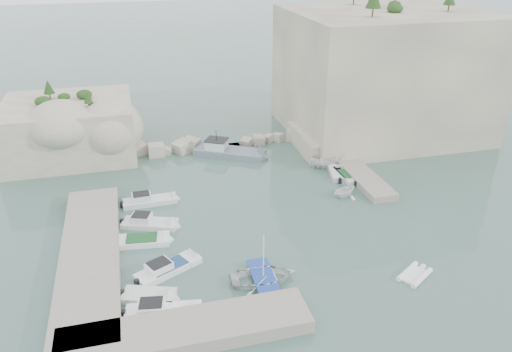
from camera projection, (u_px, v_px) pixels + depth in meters
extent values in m
plane|color=#45685D|center=(272.00, 229.00, 49.01)|extent=(400.00, 400.00, 0.00)
cube|color=beige|center=(382.00, 73.00, 70.66)|extent=(26.00, 22.00, 17.00)
cube|color=beige|center=(327.00, 140.00, 67.14)|extent=(8.00, 10.00, 2.50)
cube|color=beige|center=(70.00, 128.00, 64.70)|extent=(16.00, 14.00, 7.00)
cube|color=#9E9689|center=(90.00, 255.00, 44.00)|extent=(5.00, 24.00, 1.10)
cube|color=#9E9689|center=(187.00, 331.00, 35.58)|extent=(18.00, 4.00, 1.10)
cube|color=#9E9689|center=(355.00, 169.00, 60.65)|extent=(3.00, 16.00, 0.80)
cube|color=beige|center=(219.00, 143.00, 67.65)|extent=(28.00, 3.00, 1.40)
imported|color=silver|center=(263.00, 281.00, 41.61)|extent=(5.61, 4.06, 1.14)
imported|color=white|center=(344.00, 196.00, 55.26)|extent=(4.08, 3.82, 1.72)
imported|color=white|center=(328.00, 166.00, 62.46)|extent=(5.28, 2.60, 1.96)
cylinder|color=white|center=(263.00, 254.00, 40.46)|extent=(0.10, 0.10, 4.20)
cone|color=#1E4219|center=(48.00, 87.00, 63.76)|extent=(1.40, 1.40, 1.75)
cone|color=#1E4219|center=(88.00, 97.00, 60.69)|extent=(1.12, 1.12, 1.40)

